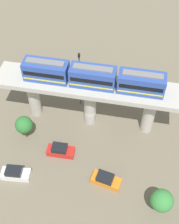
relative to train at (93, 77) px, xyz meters
The scene contains 10 objects.
ground_plane 10.05m from the train, 90.00° to the left, with size 120.00×120.00×0.00m, color #706654.
viaduct 3.70m from the train, 90.00° to the left, with size 5.20×28.85×8.51m.
train is the anchor object (origin of this frame).
parked_car_orange 14.85m from the train, 159.98° to the right, with size 2.55×4.46×1.76m.
parked_car_red 12.35m from the train, 153.55° to the left, with size 1.92×4.25×1.76m.
parked_car_white 17.88m from the train, 143.71° to the left, with size 2.19×4.35×1.76m.
tree_near_viaduct 19.16m from the train, 139.75° to the right, with size 3.01×3.01×4.50m.
tree_mid_lot 13.14m from the train, 118.01° to the left, with size 2.77×2.77×4.40m.
tree_far_corner 9.73m from the train, ahead, with size 2.58×2.58×4.35m.
signal_post 5.89m from the train, 38.82° to the left, with size 0.44×0.28×11.11m.
Camera 1 is at (-30.85, -5.81, 38.79)m, focal length 47.26 mm.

